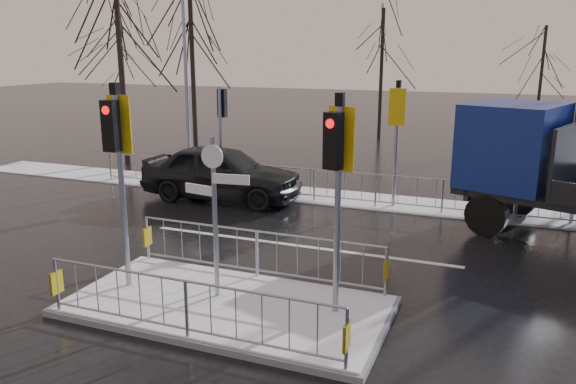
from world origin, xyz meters
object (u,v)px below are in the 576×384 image
(car_far_lane, at_px, (222,173))
(flatbed_truck, at_px, (552,167))
(street_lamp_left, at_px, (187,57))
(traffic_island, at_px, (226,290))

(car_far_lane, relative_size, flatbed_truck, 0.68)
(flatbed_truck, distance_m, street_lamp_left, 12.72)
(traffic_island, distance_m, flatbed_truck, 9.26)
(traffic_island, relative_size, car_far_lane, 1.15)
(flatbed_truck, xyz_separation_m, street_lamp_left, (-12.19, 2.39, 2.70))
(street_lamp_left, bearing_deg, car_far_lane, -42.74)
(street_lamp_left, bearing_deg, traffic_island, -55.93)
(traffic_island, height_order, street_lamp_left, street_lamp_left)
(car_far_lane, height_order, flatbed_truck, flatbed_truck)
(traffic_island, bearing_deg, flatbed_truck, 50.85)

